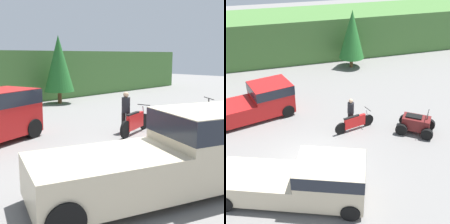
{
  "view_description": "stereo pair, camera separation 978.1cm",
  "coord_description": "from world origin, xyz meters",
  "views": [
    {
      "loc": [
        -6.96,
        -5.67,
        3.28
      ],
      "look_at": [
        2.2,
        3.07,
        0.95
      ],
      "focal_mm": 50.0,
      "sensor_mm": 36.0,
      "label": 1
    },
    {
      "loc": [
        -2.08,
        -11.32,
        9.61
      ],
      "look_at": [
        2.2,
        3.07,
        0.95
      ],
      "focal_mm": 50.0,
      "sensor_mm": 36.0,
      "label": 2
    }
  ],
  "objects": [
    {
      "name": "ground_plane",
      "position": [
        0.0,
        0.0,
        0.0
      ],
      "size": [
        80.0,
        80.0,
        0.0
      ],
      "primitive_type": "plane",
      "color": "slate"
    },
    {
      "name": "hillside_backdrop",
      "position": [
        0.0,
        16.0,
        1.78
      ],
      "size": [
        44.0,
        6.0,
        3.56
      ],
      "color": "#477538",
      "rests_on": "ground_plane"
    },
    {
      "name": "tree_mid_right",
      "position": [
        5.85,
        11.48,
        2.69
      ],
      "size": [
        2.01,
        2.01,
        4.57
      ],
      "color": "brown",
      "rests_on": "ground_plane"
    },
    {
      "name": "pickup_truck_red",
      "position": [
        -2.01,
        5.54,
        1.02
      ],
      "size": [
        5.37,
        3.19,
        1.95
      ],
      "rotation": [
        0.0,
        0.0,
        0.24
      ],
      "color": "red",
      "rests_on": "ground_plane"
    },
    {
      "name": "pickup_truck_second",
      "position": [
        -0.62,
        -1.88,
        1.02
      ],
      "size": [
        6.31,
        4.12,
        1.95
      ],
      "rotation": [
        0.0,
        0.0,
        -0.39
      ],
      "color": "beige",
      "rests_on": "ground_plane"
    },
    {
      "name": "dirt_bike",
      "position": [
        2.99,
        2.47,
        0.48
      ],
      "size": [
        2.43,
        0.81,
        1.13
      ],
      "rotation": [
        0.0,
        0.0,
        0.23
      ],
      "color": "black",
      "rests_on": "ground_plane"
    },
    {
      "name": "quad_atv",
      "position": [
        6.13,
        1.32,
        0.52
      ],
      "size": [
        2.36,
        2.23,
        1.3
      ],
      "rotation": [
        0.0,
        0.0,
        -0.65
      ],
      "color": "black",
      "rests_on": "ground_plane"
    },
    {
      "name": "rider_person",
      "position": [
        2.89,
        2.91,
        0.94
      ],
      "size": [
        0.48,
        0.48,
        1.74
      ],
      "rotation": [
        0.0,
        0.0,
        0.44
      ],
      "color": "black",
      "rests_on": "ground_plane"
    }
  ]
}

